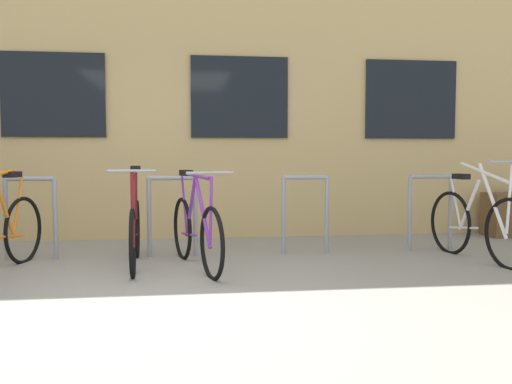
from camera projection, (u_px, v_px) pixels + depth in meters
name	position (u px, v px, depth m)	size (l,w,h in m)	color
ground_plane	(125.00, 302.00, 4.22)	(42.00, 42.00, 0.00)	gray
storefront_building	(160.00, 74.00, 10.98)	(28.00, 7.67, 5.46)	tan
bike_rack	(172.00, 208.00, 6.11)	(6.56, 0.05, 0.90)	gray
bicycle_maroon	(135.00, 229.00, 5.61)	(0.44, 1.69, 1.03)	black
bicycle_white	(478.00, 224.00, 5.89)	(0.44, 1.68, 1.09)	black
bicycle_purple	(196.00, 230.00, 5.51)	(0.57, 1.73, 0.99)	black
planter_box	(511.00, 215.00, 7.66)	(0.70, 0.44, 0.60)	brown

